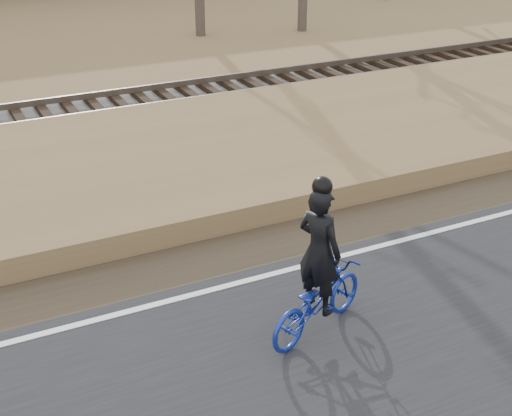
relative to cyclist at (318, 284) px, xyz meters
name	(u,v)px	position (x,y,z in m)	size (l,w,h in m)	color
ground	(206,303)	(-1.06, 1.35, -0.78)	(120.00, 120.00, 0.00)	olive
road	(288,407)	(-1.06, -1.15, -0.75)	(120.00, 6.00, 0.06)	black
edge_line	(201,293)	(-1.06, 1.55, -0.72)	(120.00, 0.12, 0.01)	silver
shoulder	(177,264)	(-1.06, 2.55, -0.76)	(120.00, 1.60, 0.04)	#473A2B
embankment	(121,184)	(-1.06, 5.55, -0.56)	(120.00, 5.00, 0.44)	olive
ballast	(75,125)	(-1.06, 9.35, -0.56)	(120.00, 3.00, 0.45)	slate
railroad	(73,113)	(-1.06, 9.35, -0.26)	(120.00, 2.40, 0.29)	black
cyclist	(318,284)	(0.00, 0.00, 0.00)	(1.94, 1.28, 2.27)	navy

